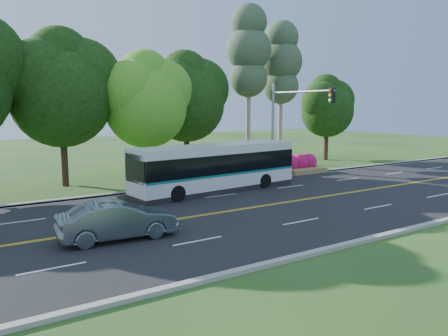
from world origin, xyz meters
TOP-DOWN VIEW (x-y plane):
  - ground at (0.00, 0.00)m, footprint 120.00×120.00m
  - road at (0.00, 0.00)m, footprint 60.00×14.00m
  - curb_north at (0.00, 7.15)m, footprint 60.00×0.30m
  - curb_south at (0.00, -7.15)m, footprint 60.00×0.30m
  - grass_verge at (0.00, 9.00)m, footprint 60.00×4.00m
  - lane_markings at (-0.09, 0.00)m, footprint 57.60×13.82m
  - tree_row at (-5.15, 12.13)m, footprint 44.70×9.10m
  - bougainvillea_hedge at (7.18, 8.15)m, footprint 9.50×2.25m
  - traffic_signal at (6.49, 5.40)m, footprint 0.42×6.10m
  - transit_bus at (0.01, 4.85)m, footprint 11.41×3.55m
  - sedan at (-8.58, -1.54)m, footprint 4.78×1.99m

SIDE VIEW (x-z plane):
  - ground at x=0.00m, z-range 0.00..0.00m
  - road at x=0.00m, z-range 0.00..0.02m
  - lane_markings at x=-0.09m, z-range 0.02..0.02m
  - grass_verge at x=0.00m, z-range 0.00..0.10m
  - curb_north at x=0.00m, z-range 0.00..0.15m
  - curb_south at x=0.00m, z-range 0.00..0.15m
  - bougainvillea_hedge at x=7.18m, z-range -0.03..1.47m
  - sedan at x=-8.58m, z-range 0.02..1.56m
  - transit_bus at x=0.01m, z-range 0.01..2.94m
  - traffic_signal at x=6.49m, z-range 1.17..8.17m
  - tree_row at x=-5.15m, z-range -0.19..13.65m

